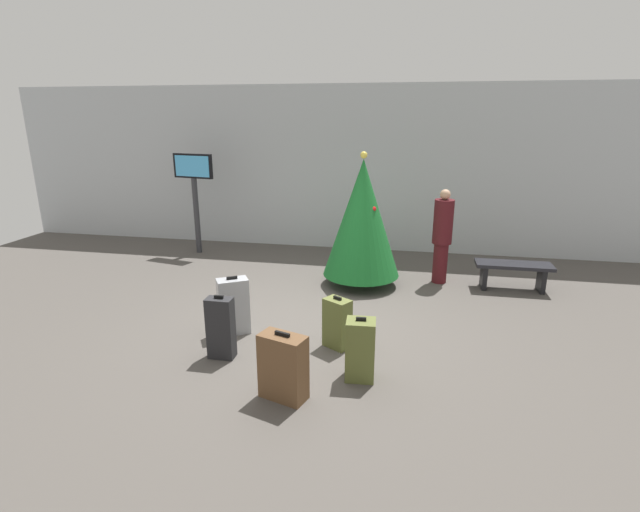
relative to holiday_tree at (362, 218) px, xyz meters
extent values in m
plane|color=#514C47|center=(-0.61, -1.97, -1.22)|extent=(16.00, 16.00, 0.00)
cube|color=#B7BCC1|center=(-0.61, 2.49, 0.57)|extent=(16.00, 0.20, 3.58)
cylinder|color=#4C3319|center=(0.00, 0.00, -1.12)|extent=(0.12, 0.12, 0.20)
cone|color=#196628|center=(0.00, 0.00, 0.00)|extent=(1.35, 1.35, 2.04)
sphere|color=#F2D84C|center=(0.00, 0.00, 1.08)|extent=(0.12, 0.12, 0.12)
sphere|color=yellow|center=(-0.23, 0.24, -0.03)|extent=(0.08, 0.08, 0.08)
sphere|color=red|center=(0.21, -0.15, 0.20)|extent=(0.08, 0.08, 0.08)
sphere|color=silver|center=(-0.10, 0.21, 0.29)|extent=(0.08, 0.08, 0.08)
cylinder|color=#333338|center=(-3.77, 1.40, -0.40)|extent=(0.12, 0.12, 1.65)
cube|color=black|center=(-3.77, 1.40, 0.68)|extent=(0.93, 0.25, 0.51)
cube|color=#4CB2F2|center=(-3.77, 1.35, 0.68)|extent=(0.83, 0.17, 0.44)
cube|color=black|center=(2.62, 0.27, -0.77)|extent=(1.27, 0.44, 0.06)
cube|color=black|center=(2.15, 0.27, -1.01)|extent=(0.08, 0.35, 0.42)
cube|color=black|center=(3.10, 0.27, -1.01)|extent=(0.08, 0.35, 0.42)
cylinder|color=#4C1419|center=(1.39, 0.42, -0.85)|extent=(0.26, 0.26, 0.74)
cylinder|color=#4C1419|center=(1.39, 0.42, -0.09)|extent=(0.46, 0.46, 0.79)
sphere|color=tan|center=(1.39, 0.42, 0.39)|extent=(0.18, 0.18, 0.18)
cube|color=#9EA0A5|center=(-1.52, -2.28, -0.83)|extent=(0.48, 0.42, 0.79)
cube|color=black|center=(-1.52, -2.28, -0.41)|extent=(0.14, 0.10, 0.04)
cube|color=#59602D|center=(0.34, -3.14, -0.86)|extent=(0.35, 0.30, 0.73)
cube|color=black|center=(0.34, -3.14, -0.48)|extent=(0.12, 0.04, 0.04)
cube|color=#59602D|center=(-0.04, -2.42, -0.89)|extent=(0.40, 0.37, 0.67)
cube|color=black|center=(-0.04, -2.42, -0.53)|extent=(0.12, 0.09, 0.04)
cube|color=#232326|center=(-1.42, -2.97, -0.83)|extent=(0.33, 0.19, 0.79)
cube|color=black|center=(-1.42, -2.97, -0.41)|extent=(0.11, 0.03, 0.04)
cube|color=brown|center=(-0.43, -3.68, -0.85)|extent=(0.56, 0.40, 0.73)
cube|color=black|center=(-0.43, -3.68, -0.47)|extent=(0.18, 0.08, 0.04)
camera|label=1|loc=(0.81, -7.95, 1.71)|focal=26.32mm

